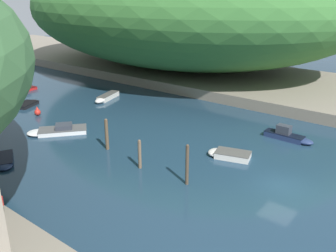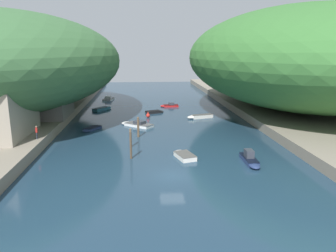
% 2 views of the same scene
% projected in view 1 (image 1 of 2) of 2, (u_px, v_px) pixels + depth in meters
% --- Properties ---
extents(water_surface, '(130.00, 130.00, 0.00)m').
position_uv_depth(water_surface, '(45.00, 110.00, 45.73)').
color(water_surface, '#1E384C').
rests_on(water_surface, ground).
extents(right_bank, '(22.00, 120.00, 1.36)m').
position_uv_depth(right_bank, '(176.00, 70.00, 65.01)').
color(right_bank, gray).
rests_on(right_bank, ground).
extents(hillside_right, '(42.41, 59.37, 18.91)m').
position_uv_depth(hillside_right, '(182.00, 8.00, 62.04)').
color(hillside_right, '#387033').
rests_on(hillside_right, right_bank).
extents(boat_mid_channel, '(5.90, 5.36, 0.92)m').
position_uv_depth(boat_mid_channel, '(57.00, 130.00, 38.33)').
color(boat_mid_channel, white).
rests_on(boat_mid_channel, water_surface).
extents(boat_small_dinghy, '(4.00, 2.97, 0.42)m').
position_uv_depth(boat_small_dinghy, '(28.00, 104.00, 47.48)').
color(boat_small_dinghy, black).
rests_on(boat_small_dinghy, water_surface).
extents(boat_yellow_tender, '(1.36, 4.84, 1.40)m').
position_uv_depth(boat_yellow_tender, '(289.00, 136.00, 36.57)').
color(boat_yellow_tender, navy).
rests_on(boat_yellow_tender, water_surface).
extents(boat_navy_launch, '(4.06, 1.97, 0.89)m').
position_uv_depth(boat_navy_launch, '(22.00, 89.00, 53.90)').
color(boat_navy_launch, red).
rests_on(boat_navy_launch, water_surface).
extents(boat_moored_right, '(3.03, 3.93, 0.40)m').
position_uv_depth(boat_moored_right, '(4.00, 161.00, 31.75)').
color(boat_moored_right, navy).
rests_on(boat_moored_right, water_surface).
extents(boat_near_quay, '(5.13, 2.60, 0.67)m').
position_uv_depth(boat_near_quay, '(106.00, 98.00, 49.71)').
color(boat_near_quay, silver).
rests_on(boat_near_quay, water_surface).
extents(boat_cabin_cruiser, '(2.67, 4.05, 0.57)m').
position_uv_depth(boat_cabin_cruiser, '(228.00, 154.00, 32.89)').
color(boat_cabin_cruiser, silver).
rests_on(boat_cabin_cruiser, water_surface).
extents(mooring_post_nearest, '(0.26, 0.26, 3.29)m').
position_uv_depth(mooring_post_nearest, '(187.00, 164.00, 27.88)').
color(mooring_post_nearest, '#4C3D2D').
rests_on(mooring_post_nearest, water_surface).
extents(mooring_post_second, '(0.28, 0.28, 2.53)m').
position_uv_depth(mooring_post_second, '(140.00, 154.00, 30.57)').
color(mooring_post_second, brown).
rests_on(mooring_post_second, water_surface).
extents(mooring_post_middle, '(0.32, 0.32, 2.99)m').
position_uv_depth(mooring_post_middle, '(107.00, 134.00, 34.09)').
color(mooring_post_middle, brown).
rests_on(mooring_post_middle, water_surface).
extents(channel_buoy_near, '(0.73, 0.73, 1.09)m').
position_uv_depth(channel_buoy_near, '(37.00, 112.00, 43.66)').
color(channel_buoy_near, red).
rests_on(channel_buoy_near, water_surface).
extents(person_on_quay, '(0.29, 0.42, 1.69)m').
position_uv_depth(person_on_quay, '(0.00, 203.00, 21.57)').
color(person_on_quay, '#282D3D').
rests_on(person_on_quay, left_bank).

